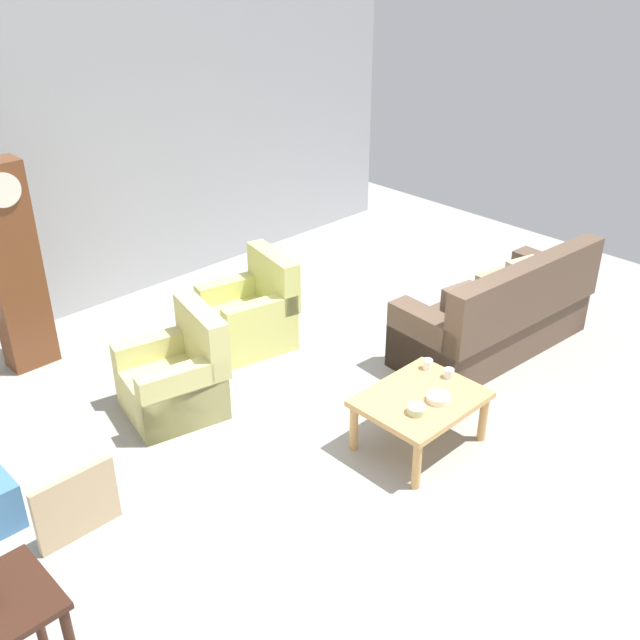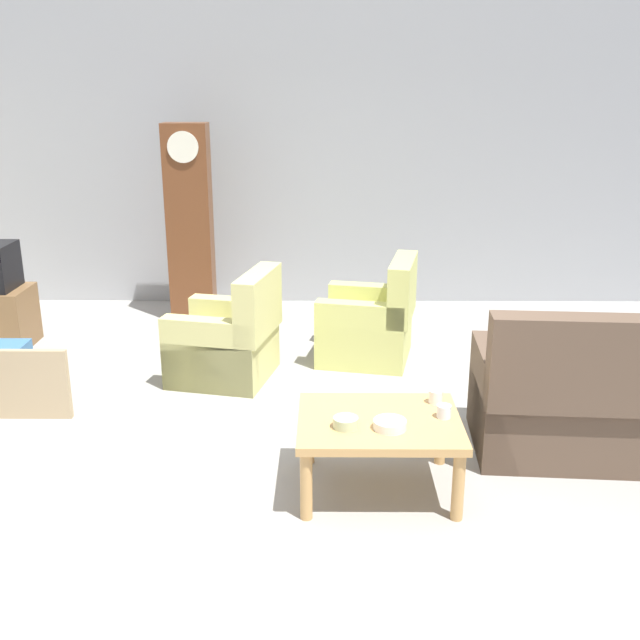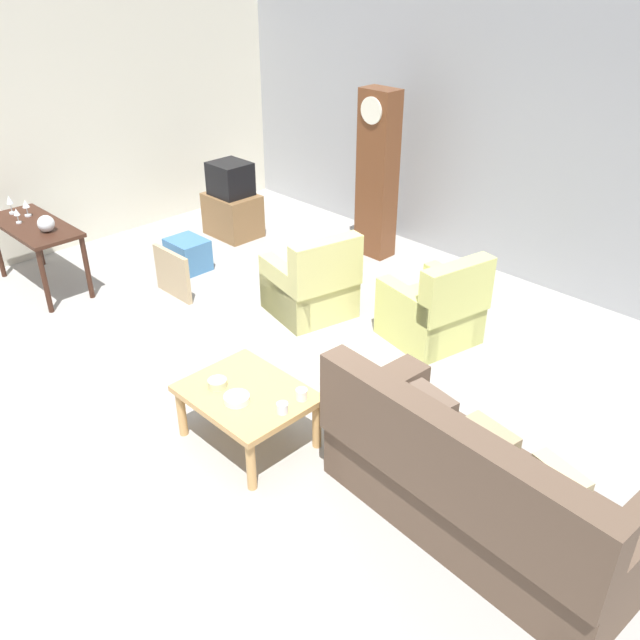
# 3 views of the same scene
# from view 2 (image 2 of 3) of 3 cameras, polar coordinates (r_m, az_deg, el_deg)

# --- Properties ---
(ground_plane) EXTENTS (10.40, 10.40, 0.00)m
(ground_plane) POSITION_cam_2_polar(r_m,az_deg,el_deg) (5.06, -0.57, -9.74)
(ground_plane) COLOR #999691
(garage_door_wall) EXTENTS (8.40, 0.16, 3.20)m
(garage_door_wall) POSITION_cam_2_polar(r_m,az_deg,el_deg) (8.12, -0.16, 12.56)
(garage_door_wall) COLOR #9EA0A5
(garage_door_wall) RESTS_ON ground_plane
(armchair_olive_near) EXTENTS (0.94, 0.91, 0.92)m
(armchair_olive_near) POSITION_cam_2_polar(r_m,az_deg,el_deg) (6.12, -7.13, -1.78)
(armchair_olive_near) COLOR #CCC67A
(armchair_olive_near) RESTS_ON ground_plane
(armchair_olive_far) EXTENTS (0.93, 0.90, 0.92)m
(armchair_olive_far) POSITION_cam_2_polar(r_m,az_deg,el_deg) (6.52, 3.96, -0.46)
(armchair_olive_far) COLOR #CCCE71
(armchair_olive_far) RESTS_ON ground_plane
(coffee_table_wood) EXTENTS (0.96, 0.76, 0.47)m
(coffee_table_wood) POSITION_cam_2_polar(r_m,az_deg,el_deg) (4.41, 4.60, -8.43)
(coffee_table_wood) COLOR tan
(coffee_table_wood) RESTS_ON ground_plane
(grandfather_clock) EXTENTS (0.44, 0.30, 1.99)m
(grandfather_clock) POSITION_cam_2_polar(r_m,az_deg,el_deg) (7.60, -10.05, 7.36)
(grandfather_clock) COLOR brown
(grandfather_clock) RESTS_ON ground_plane
(framed_picture_leaning) EXTENTS (0.60, 0.05, 0.53)m
(framed_picture_leaning) POSITION_cam_2_polar(r_m,az_deg,el_deg) (5.76, -21.69, -4.66)
(framed_picture_leaning) COLOR tan
(framed_picture_leaning) RESTS_ON ground_plane
(cup_white_porcelain) EXTENTS (0.09, 0.09, 0.08)m
(cup_white_porcelain) POSITION_cam_2_polar(r_m,az_deg,el_deg) (4.61, 8.96, -5.89)
(cup_white_porcelain) COLOR white
(cup_white_porcelain) RESTS_ON coffee_table_wood
(cup_blue_rimmed) EXTENTS (0.08, 0.08, 0.08)m
(cup_blue_rimmed) POSITION_cam_2_polar(r_m,az_deg,el_deg) (4.43, 9.59, -7.00)
(cup_blue_rimmed) COLOR silver
(cup_blue_rimmed) RESTS_ON coffee_table_wood
(bowl_white_stacked) EXTENTS (0.19, 0.19, 0.05)m
(bowl_white_stacked) POSITION_cam_2_polar(r_m,az_deg,el_deg) (4.25, 5.43, -8.07)
(bowl_white_stacked) COLOR white
(bowl_white_stacked) RESTS_ON coffee_table_wood
(bowl_shallow_green) EXTENTS (0.15, 0.15, 0.06)m
(bowl_shallow_green) POSITION_cam_2_polar(r_m,az_deg,el_deg) (4.25, 2.00, -7.95)
(bowl_shallow_green) COLOR #B2C69E
(bowl_shallow_green) RESTS_ON coffee_table_wood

